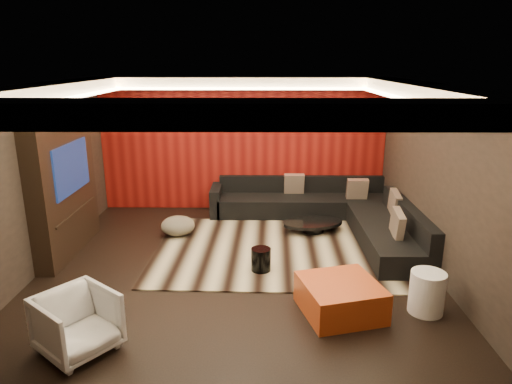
{
  "coord_description": "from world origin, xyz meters",
  "views": [
    {
      "loc": [
        0.37,
        -6.56,
        3.12
      ],
      "look_at": [
        0.3,
        0.6,
        1.05
      ],
      "focal_mm": 32.0,
      "sensor_mm": 36.0,
      "label": 1
    }
  ],
  "objects_px": {
    "drum_stool": "(261,259)",
    "sectional_sofa": "(330,213)",
    "orange_ottoman": "(340,297)",
    "coffee_table": "(313,226)",
    "armchair": "(77,323)",
    "white_side_table": "(427,292)"
  },
  "relations": [
    {
      "from": "drum_stool",
      "to": "sectional_sofa",
      "type": "xyz_separation_m",
      "value": [
        1.35,
        2.02,
        0.07
      ]
    },
    {
      "from": "orange_ottoman",
      "to": "coffee_table",
      "type": "bearing_deg",
      "value": 90.68
    },
    {
      "from": "armchair",
      "to": "drum_stool",
      "type": "bearing_deg",
      "value": -6.33
    },
    {
      "from": "white_side_table",
      "to": "armchair",
      "type": "bearing_deg",
      "value": -168.22
    },
    {
      "from": "coffee_table",
      "to": "white_side_table",
      "type": "xyz_separation_m",
      "value": [
        1.14,
        -2.83,
        0.16
      ]
    },
    {
      "from": "white_side_table",
      "to": "orange_ottoman",
      "type": "height_order",
      "value": "white_side_table"
    },
    {
      "from": "white_side_table",
      "to": "sectional_sofa",
      "type": "relative_size",
      "value": 0.15
    },
    {
      "from": "sectional_sofa",
      "to": "coffee_table",
      "type": "bearing_deg",
      "value": -136.89
    },
    {
      "from": "white_side_table",
      "to": "coffee_table",
      "type": "bearing_deg",
      "value": 111.92
    },
    {
      "from": "white_side_table",
      "to": "orange_ottoman",
      "type": "bearing_deg",
      "value": -179.1
    },
    {
      "from": "coffee_table",
      "to": "armchair",
      "type": "distance_m",
      "value": 4.76
    },
    {
      "from": "orange_ottoman",
      "to": "armchair",
      "type": "relative_size",
      "value": 1.22
    },
    {
      "from": "drum_stool",
      "to": "white_side_table",
      "type": "bearing_deg",
      "value": -28.61
    },
    {
      "from": "drum_stool",
      "to": "coffee_table",
      "type": "bearing_deg",
      "value": 59.72
    },
    {
      "from": "coffee_table",
      "to": "sectional_sofa",
      "type": "xyz_separation_m",
      "value": [
        0.37,
        0.35,
        0.15
      ]
    },
    {
      "from": "white_side_table",
      "to": "armchair",
      "type": "distance_m",
      "value": 4.22
    },
    {
      "from": "armchair",
      "to": "coffee_table",
      "type": "bearing_deg",
      "value": -0.37
    },
    {
      "from": "orange_ottoman",
      "to": "armchair",
      "type": "xyz_separation_m",
      "value": [
        -3.03,
        -0.84,
        0.14
      ]
    },
    {
      "from": "white_side_table",
      "to": "armchair",
      "type": "relative_size",
      "value": 0.72
    },
    {
      "from": "drum_stool",
      "to": "white_side_table",
      "type": "xyz_separation_m",
      "value": [
        2.12,
        -1.15,
        0.08
      ]
    },
    {
      "from": "coffee_table",
      "to": "orange_ottoman",
      "type": "distance_m",
      "value": 2.85
    },
    {
      "from": "orange_ottoman",
      "to": "sectional_sofa",
      "type": "relative_size",
      "value": 0.26
    }
  ]
}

